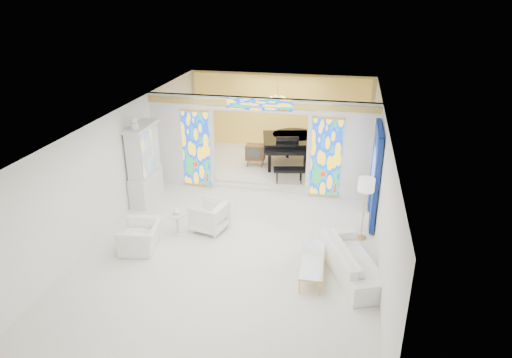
% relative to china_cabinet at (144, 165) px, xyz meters
% --- Properties ---
extents(floor, '(12.00, 12.00, 0.00)m').
position_rel_china_cabinet_xyz_m(floor, '(3.22, -0.60, -1.17)').
color(floor, white).
rests_on(floor, ground).
extents(ceiling, '(7.00, 12.00, 0.02)m').
position_rel_china_cabinet_xyz_m(ceiling, '(3.22, -0.60, 1.83)').
color(ceiling, white).
rests_on(ceiling, wall_back).
extents(wall_back, '(7.00, 0.02, 3.00)m').
position_rel_china_cabinet_xyz_m(wall_back, '(3.22, 5.40, 0.33)').
color(wall_back, white).
rests_on(wall_back, floor).
extents(wall_front, '(7.00, 0.02, 3.00)m').
position_rel_china_cabinet_xyz_m(wall_front, '(3.22, -6.60, 0.33)').
color(wall_front, white).
rests_on(wall_front, floor).
extents(wall_left, '(0.02, 12.00, 3.00)m').
position_rel_china_cabinet_xyz_m(wall_left, '(-0.28, -0.60, 0.33)').
color(wall_left, white).
rests_on(wall_left, floor).
extents(wall_right, '(0.02, 12.00, 3.00)m').
position_rel_china_cabinet_xyz_m(wall_right, '(6.72, -0.60, 0.33)').
color(wall_right, white).
rests_on(wall_right, floor).
extents(partition_wall, '(7.00, 0.22, 3.00)m').
position_rel_china_cabinet_xyz_m(partition_wall, '(3.22, 1.40, 0.48)').
color(partition_wall, white).
rests_on(partition_wall, floor).
extents(stained_glass_left, '(0.90, 0.04, 2.40)m').
position_rel_china_cabinet_xyz_m(stained_glass_left, '(1.19, 1.29, 0.13)').
color(stained_glass_left, gold).
rests_on(stained_glass_left, partition_wall).
extents(stained_glass_right, '(0.90, 0.04, 2.40)m').
position_rel_china_cabinet_xyz_m(stained_glass_right, '(5.25, 1.29, 0.13)').
color(stained_glass_right, gold).
rests_on(stained_glass_right, partition_wall).
extents(stained_glass_transom, '(2.00, 0.04, 0.34)m').
position_rel_china_cabinet_xyz_m(stained_glass_transom, '(3.22, 1.29, 1.65)').
color(stained_glass_transom, gold).
rests_on(stained_glass_transom, partition_wall).
extents(alcove_platform, '(6.80, 3.80, 0.18)m').
position_rel_china_cabinet_xyz_m(alcove_platform, '(3.22, 3.50, -1.08)').
color(alcove_platform, white).
rests_on(alcove_platform, floor).
extents(gold_curtain_back, '(6.70, 0.10, 2.90)m').
position_rel_china_cabinet_xyz_m(gold_curtain_back, '(3.22, 5.28, 0.33)').
color(gold_curtain_back, '#FFD658').
rests_on(gold_curtain_back, wall_back).
extents(chandelier, '(0.48, 0.48, 0.30)m').
position_rel_china_cabinet_xyz_m(chandelier, '(3.42, 3.40, 1.38)').
color(chandelier, gold).
rests_on(chandelier, ceiling).
extents(blue_drapes, '(0.14, 1.85, 2.65)m').
position_rel_china_cabinet_xyz_m(blue_drapes, '(6.62, 0.10, 0.41)').
color(blue_drapes, navy).
rests_on(blue_drapes, wall_right).
extents(china_cabinet, '(0.56, 1.46, 2.72)m').
position_rel_china_cabinet_xyz_m(china_cabinet, '(0.00, 0.00, 0.00)').
color(china_cabinet, silver).
rests_on(china_cabinet, floor).
extents(armchair_left, '(1.08, 1.19, 0.68)m').
position_rel_china_cabinet_xyz_m(armchair_left, '(1.00, -2.61, -0.83)').
color(armchair_left, white).
rests_on(armchair_left, floor).
extents(armchair_right, '(1.05, 1.03, 0.79)m').
position_rel_china_cabinet_xyz_m(armchair_right, '(2.38, -1.33, -0.77)').
color(armchair_right, white).
rests_on(armchair_right, floor).
extents(sofa, '(1.79, 2.61, 0.71)m').
position_rel_china_cabinet_xyz_m(sofa, '(6.17, -2.61, -0.81)').
color(sofa, white).
rests_on(sofa, floor).
extents(side_table, '(0.61, 0.61, 0.59)m').
position_rel_china_cabinet_xyz_m(side_table, '(1.63, -1.73, -0.79)').
color(side_table, silver).
rests_on(side_table, floor).
extents(vase, '(0.18, 0.18, 0.18)m').
position_rel_china_cabinet_xyz_m(vase, '(1.63, -1.73, -0.49)').
color(vase, white).
rests_on(vase, side_table).
extents(coffee_table, '(0.57, 1.73, 0.38)m').
position_rel_china_cabinet_xyz_m(coffee_table, '(5.25, -2.78, -0.82)').
color(coffee_table, white).
rests_on(coffee_table, floor).
extents(floor_lamp, '(0.44, 0.44, 1.68)m').
position_rel_china_cabinet_xyz_m(floor_lamp, '(6.36, -0.99, 0.27)').
color(floor_lamp, gold).
rests_on(floor_lamp, floor).
extents(grand_piano, '(2.12, 3.26, 1.21)m').
position_rel_china_cabinet_xyz_m(grand_piano, '(3.87, 3.54, -0.17)').
color(grand_piano, black).
rests_on(grand_piano, alcove_platform).
extents(tv_console, '(0.67, 0.47, 0.76)m').
position_rel_china_cabinet_xyz_m(tv_console, '(2.72, 3.06, -0.50)').
color(tv_console, brown).
rests_on(tv_console, alcove_platform).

